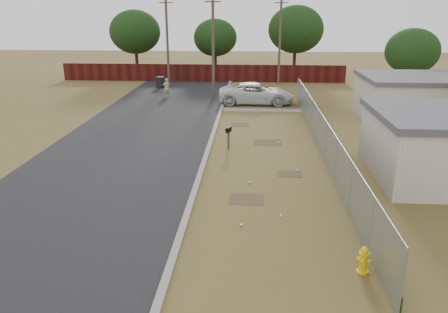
# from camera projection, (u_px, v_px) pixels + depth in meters

# --- Properties ---
(ground) EXTENTS (120.00, 120.00, 0.00)m
(ground) POSITION_uv_depth(u_px,v_px,m) (264.00, 160.00, 22.47)
(ground) COLOR brown
(ground) RESTS_ON ground
(street) EXTENTS (15.10, 60.00, 0.12)m
(street) POSITION_uv_depth(u_px,v_px,m) (164.00, 120.00, 30.49)
(street) COLOR black
(street) RESTS_ON ground
(chainlink_fence) EXTENTS (0.10, 27.06, 2.02)m
(chainlink_fence) POSITION_uv_depth(u_px,v_px,m) (323.00, 140.00, 22.99)
(chainlink_fence) COLOR gray
(chainlink_fence) RESTS_ON ground
(privacy_fence) EXTENTS (30.00, 0.12, 1.80)m
(privacy_fence) POSITION_uv_depth(u_px,v_px,m) (202.00, 73.00, 46.17)
(privacy_fence) COLOR #44120E
(privacy_fence) RESTS_ON ground
(utility_poles) EXTENTS (12.60, 8.24, 9.00)m
(utility_poles) POSITION_uv_depth(u_px,v_px,m) (221.00, 39.00, 40.71)
(utility_poles) COLOR brown
(utility_poles) RESTS_ON ground
(houses) EXTENTS (9.30, 17.24, 3.10)m
(houses) POSITION_uv_depth(u_px,v_px,m) (437.00, 118.00, 24.33)
(houses) COLOR beige
(houses) RESTS_ON ground
(horizon_trees) EXTENTS (33.32, 31.94, 7.78)m
(horizon_trees) POSITION_uv_depth(u_px,v_px,m) (268.00, 38.00, 43.19)
(horizon_trees) COLOR #2F1F15
(horizon_trees) RESTS_ON ground
(fire_hydrant) EXTENTS (0.46, 0.46, 0.88)m
(fire_hydrant) POSITION_uv_depth(u_px,v_px,m) (364.00, 260.00, 12.74)
(fire_hydrant) COLOR yellow
(fire_hydrant) RESTS_ON ground
(mailbox) EXTENTS (0.33, 0.55, 1.26)m
(mailbox) POSITION_uv_depth(u_px,v_px,m) (228.00, 132.00, 23.81)
(mailbox) COLOR brown
(mailbox) RESTS_ON ground
(pickup_truck) EXTENTS (6.07, 2.81, 1.69)m
(pickup_truck) POSITION_uv_depth(u_px,v_px,m) (256.00, 93.00, 35.43)
(pickup_truck) COLOR silver
(pickup_truck) RESTS_ON ground
(pedestrian) EXTENTS (0.70, 0.58, 1.65)m
(pedestrian) POSITION_uv_depth(u_px,v_px,m) (167.00, 88.00, 38.03)
(pedestrian) COLOR tan
(pedestrian) RESTS_ON ground
(trash_bin) EXTENTS (0.74, 0.82, 1.09)m
(trash_bin) POSITION_uv_depth(u_px,v_px,m) (160.00, 82.00, 42.50)
(trash_bin) COLOR black
(trash_bin) RESTS_ON ground
(scattered_litter) EXTENTS (2.64, 10.37, 0.07)m
(scattered_litter) POSITION_uv_depth(u_px,v_px,m) (271.00, 182.00, 19.45)
(scattered_litter) COLOR silver
(scattered_litter) RESTS_ON ground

